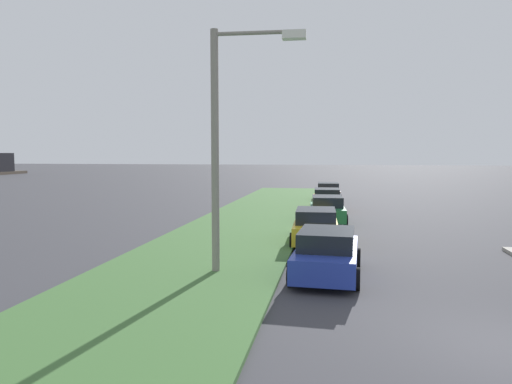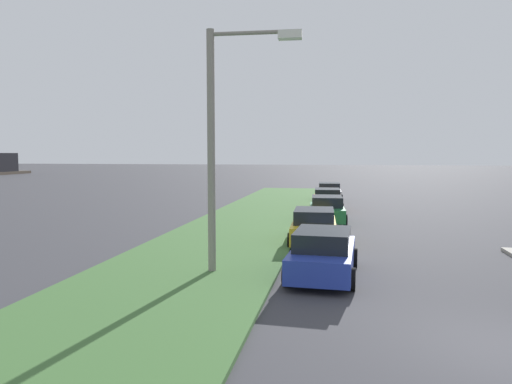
{
  "view_description": "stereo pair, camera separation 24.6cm",
  "coord_description": "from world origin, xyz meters",
  "px_view_note": "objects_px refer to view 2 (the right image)",
  "views": [
    {
      "loc": [
        -9.32,
        3.61,
        3.77
      ],
      "look_at": [
        18.08,
        8.2,
        1.48
      ],
      "focal_mm": 32.76,
      "sensor_mm": 36.0,
      "label": 1
    },
    {
      "loc": [
        -9.28,
        3.37,
        3.77
      ],
      "look_at": [
        18.08,
        8.2,
        1.48
      ],
      "focal_mm": 32.76,
      "sensor_mm": 36.0,
      "label": 2
    }
  ],
  "objects_px": {
    "parked_car_blue": "(323,254)",
    "parked_car_orange": "(327,200)",
    "streetlight": "(222,133)",
    "parked_car_green": "(327,210)",
    "parked_car_yellow": "(314,227)",
    "parked_car_silver": "(329,192)"
  },
  "relations": [
    {
      "from": "parked_car_yellow",
      "to": "parked_car_orange",
      "type": "bearing_deg",
      "value": -3.14
    },
    {
      "from": "parked_car_green",
      "to": "streetlight",
      "type": "relative_size",
      "value": 0.59
    },
    {
      "from": "parked_car_silver",
      "to": "parked_car_yellow",
      "type": "bearing_deg",
      "value": 176.96
    },
    {
      "from": "parked_car_orange",
      "to": "streetlight",
      "type": "height_order",
      "value": "streetlight"
    },
    {
      "from": "streetlight",
      "to": "parked_car_blue",
      "type": "bearing_deg",
      "value": -84.25
    },
    {
      "from": "parked_car_yellow",
      "to": "parked_car_silver",
      "type": "distance_m",
      "value": 17.98
    },
    {
      "from": "parked_car_orange",
      "to": "parked_car_silver",
      "type": "bearing_deg",
      "value": -2.18
    },
    {
      "from": "parked_car_green",
      "to": "parked_car_yellow",
      "type": "bearing_deg",
      "value": 173.28
    },
    {
      "from": "parked_car_blue",
      "to": "parked_car_yellow",
      "type": "relative_size",
      "value": 1.01
    },
    {
      "from": "parked_car_silver",
      "to": "streetlight",
      "type": "distance_m",
      "value": 24.06
    },
    {
      "from": "streetlight",
      "to": "parked_car_yellow",
      "type": "bearing_deg",
      "value": -24.18
    },
    {
      "from": "parked_car_blue",
      "to": "parked_car_green",
      "type": "relative_size",
      "value": 1.0
    },
    {
      "from": "parked_car_silver",
      "to": "streetlight",
      "type": "height_order",
      "value": "streetlight"
    },
    {
      "from": "parked_car_blue",
      "to": "parked_car_orange",
      "type": "distance_m",
      "value": 16.92
    },
    {
      "from": "parked_car_blue",
      "to": "parked_car_orange",
      "type": "bearing_deg",
      "value": 4.19
    },
    {
      "from": "parked_car_green",
      "to": "streetlight",
      "type": "bearing_deg",
      "value": 162.91
    },
    {
      "from": "parked_car_green",
      "to": "parked_car_orange",
      "type": "relative_size",
      "value": 1.01
    },
    {
      "from": "parked_car_blue",
      "to": "parked_car_green",
      "type": "bearing_deg",
      "value": 4.09
    },
    {
      "from": "parked_car_blue",
      "to": "parked_car_orange",
      "type": "xyz_separation_m",
      "value": [
        16.92,
        0.27,
        0.0
      ]
    },
    {
      "from": "parked_car_green",
      "to": "parked_car_orange",
      "type": "xyz_separation_m",
      "value": [
        5.54,
        0.11,
        0.0
      ]
    },
    {
      "from": "parked_car_silver",
      "to": "parked_car_green",
      "type": "bearing_deg",
      "value": 178.35
    },
    {
      "from": "parked_car_orange",
      "to": "streetlight",
      "type": "bearing_deg",
      "value": 168.6
    }
  ]
}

